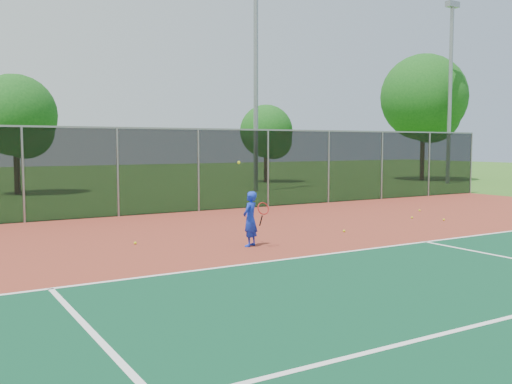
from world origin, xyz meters
TOP-DOWN VIEW (x-y plane):
  - ground at (0.00, 0.00)m, footprint 120.00×120.00m
  - court_apron at (0.00, 2.00)m, footprint 30.00×20.00m
  - fence_back at (0.00, 12.00)m, footprint 30.00×0.06m
  - tennis_player at (-2.04, 4.77)m, footprint 0.59×0.68m
  - practice_ball_0 at (6.88, 7.75)m, footprint 0.07×0.07m
  - practice_ball_1 at (1.31, 5.32)m, footprint 0.07×0.07m
  - practice_ball_2 at (5.59, 5.53)m, footprint 0.07×0.07m
  - practice_ball_3 at (-4.33, 6.44)m, footprint 0.07×0.07m
  - practice_ball_4 at (5.11, 6.44)m, footprint 0.07×0.07m
  - floodlight_n at (6.44, 18.67)m, footprint 0.90×0.40m
  - floodlight_ne at (19.83, 17.55)m, footprint 0.90×0.40m
  - tree_back_left at (-4.47, 23.11)m, footprint 4.00×4.00m
  - tree_back_mid at (10.81, 24.41)m, footprint 3.42×3.42m
  - tree_back_right at (21.02, 20.61)m, footprint 5.82×5.82m

SIDE VIEW (x-z plane):
  - ground at x=0.00m, z-range 0.00..0.00m
  - court_apron at x=0.00m, z-range 0.00..0.02m
  - practice_ball_0 at x=6.88m, z-range 0.02..0.09m
  - practice_ball_1 at x=1.31m, z-range 0.02..0.09m
  - practice_ball_2 at x=5.59m, z-range 0.02..0.09m
  - practice_ball_3 at x=-4.33m, z-range 0.02..0.09m
  - practice_ball_4 at x=5.11m, z-range 0.02..0.09m
  - tennis_player at x=-2.04m, z-range -0.34..1.71m
  - fence_back at x=0.00m, z-range 0.05..3.08m
  - tree_back_mid at x=10.81m, z-range 0.64..5.65m
  - tree_back_left at x=-4.47m, z-range 0.75..6.63m
  - tree_back_right at x=21.02m, z-range 1.09..9.64m
  - floodlight_n at x=6.44m, z-range 0.76..11.95m
  - floodlight_ne at x=19.83m, z-range 0.76..11.95m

